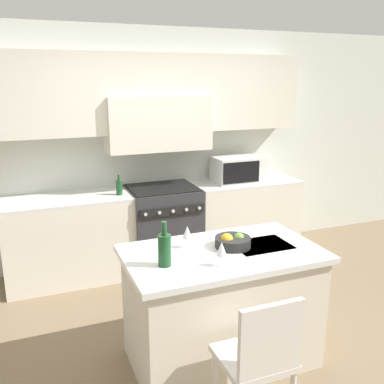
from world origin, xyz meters
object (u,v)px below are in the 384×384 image
range_stove (163,227)px  wine_glass_far (187,233)px  island_chair (260,357)px  wine_bottle (164,249)px  wine_glass_near (221,250)px  microwave (238,169)px  oil_bottle_on_counter (119,187)px  fruit_bowl (232,241)px

range_stove → wine_glass_far: (-0.35, -1.68, 0.55)m
island_chair → wine_bottle: size_ratio=3.03×
range_stove → wine_glass_near: size_ratio=5.55×
wine_glass_far → microwave: bearing=52.4°
range_stove → oil_bottle_on_counter: (-0.51, -0.06, 0.53)m
range_stove → wine_glass_near: wine_glass_near is taller
wine_glass_far → fruit_bowl: size_ratio=0.63×
wine_bottle → wine_glass_far: (0.26, 0.24, -0.00)m
range_stove → wine_glass_far: size_ratio=5.55×
range_stove → island_chair: bearing=-95.2°
range_stove → oil_bottle_on_counter: bearing=-173.7°
wine_bottle → fruit_bowl: size_ratio=1.16×
island_chair → wine_glass_far: 1.03m
wine_glass_near → fruit_bowl: wine_glass_near is taller
island_chair → wine_glass_near: 0.71m
microwave → fruit_bowl: 2.07m
range_stove → wine_glass_far: wine_glass_far is taller
wine_glass_near → fruit_bowl: 0.36m
island_chair → wine_glass_far: bearing=96.9°
wine_bottle → oil_bottle_on_counter: wine_bottle is taller
island_chair → wine_bottle: 0.90m
microwave → fruit_bowl: bearing=-118.7°
microwave → wine_bottle: bearing=-128.9°
range_stove → fruit_bowl: size_ratio=3.51×
range_stove → wine_glass_near: 2.15m
wine_bottle → oil_bottle_on_counter: size_ratio=1.42×
wine_glass_far → oil_bottle_on_counter: 1.63m
range_stove → wine_glass_near: bearing=-96.8°
wine_glass_far → fruit_bowl: 0.35m
wine_glass_far → oil_bottle_on_counter: (-0.16, 1.63, -0.02)m
range_stove → microwave: microwave is taller
oil_bottle_on_counter → range_stove: bearing=6.3°
range_stove → wine_bottle: wine_bottle is taller
microwave → wine_glass_far: 2.15m
range_stove → oil_bottle_on_counter: oil_bottle_on_counter is taller
wine_glass_near → range_stove: bearing=83.2°
microwave → oil_bottle_on_counter: size_ratio=2.73×
microwave → wine_glass_near: bearing=-120.2°
microwave → island_chair: 2.92m
island_chair → fruit_bowl: 0.91m
microwave → wine_bottle: 2.50m
wine_bottle → island_chair: bearing=-61.2°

